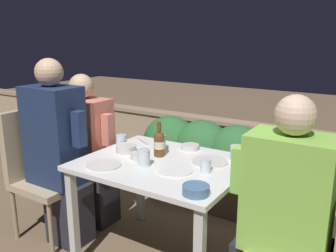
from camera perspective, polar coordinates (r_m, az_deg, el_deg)
The scene contains 25 objects.
parapet_wall at distance 3.67m, azimuth 12.30°, elevation -4.25°, with size 9.00×0.18×0.64m.
dining_table at distance 2.28m, azimuth -0.83°, elevation -7.89°, with size 1.01×0.82×0.70m.
planter_hedge at distance 3.17m, azimuth 5.44°, elevation -5.20°, with size 1.19×0.47×0.76m.
chair_left_near at distance 2.82m, azimuth -19.78°, elevation -5.52°, with size 0.46×0.45×0.96m.
person_navy_jumper at distance 2.63m, azimuth -17.17°, elevation -4.14°, with size 0.48×0.26×1.33m.
chair_left_far at distance 3.05m, azimuth -15.50°, elevation -3.71°, with size 0.46×0.45×0.96m.
person_coral_top at distance 2.89m, azimuth -12.69°, elevation -3.73°, with size 0.49×0.26×1.19m.
chair_right_near at distance 1.88m, azimuth 23.76°, elevation -16.22°, with size 0.46×0.45×0.96m.
person_green_blouse at distance 1.89m, azimuth 17.42°, elevation -13.61°, with size 0.49×0.26×1.22m.
chair_right_far at distance 2.11m, azimuth 24.58°, elevation -12.80°, with size 0.46×0.45×0.96m.
beer_bottle at distance 2.33m, azimuth -1.42°, elevation -2.77°, with size 0.07×0.07×0.23m.
plate_0 at distance 2.26m, azimuth 6.74°, elevation -5.68°, with size 0.23×0.23×0.01m.
plate_1 at distance 2.22m, azimuth -10.26°, elevation -6.18°, with size 0.21×0.21×0.01m.
plate_2 at distance 2.10m, azimuth 1.09°, elevation -7.11°, with size 0.21×0.21×0.01m.
bowl_0 at distance 2.49m, azimuth 3.61°, elevation -3.31°, with size 0.12×0.12×0.03m.
bowl_1 at distance 1.81m, azimuth 4.50°, elevation -10.07°, with size 0.14×0.14×0.05m.
bowl_2 at distance 2.44m, azimuth -6.70°, elevation -3.52°, with size 0.14×0.14×0.05m.
bowl_3 at distance 2.30m, azimuth -4.61°, elevation -4.74°, with size 0.11×0.11×0.04m.
glass_cup_0 at distance 2.56m, azimuth -7.49°, elevation -2.37°, with size 0.07×0.07×0.09m.
glass_cup_1 at distance 2.08m, azimuth 6.05°, elevation -6.36°, with size 0.06×0.06×0.08m.
glass_cup_2 at distance 2.17m, azimuth -3.92°, elevation -5.08°, with size 0.08×0.08×0.10m.
glass_cup_3 at distance 2.32m, azimuth 10.84°, elevation -4.19°, with size 0.07×0.07×0.09m.
glass_cup_4 at distance 2.47m, azimuth -1.25°, elevation -2.67°, with size 0.08×0.08×0.10m.
fork_0 at distance 2.65m, azimuth -4.12°, elevation -2.54°, with size 0.16×0.10×0.01m.
potted_plant at distance 3.69m, azimuth -13.76°, elevation -2.61°, with size 0.40×0.40×0.69m.
Camera 1 is at (1.16, -1.77, 1.48)m, focal length 38.00 mm.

